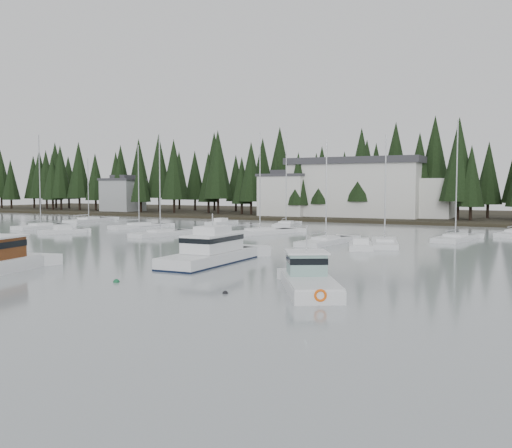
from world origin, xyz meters
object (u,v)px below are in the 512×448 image
(sailboat_8, at_px, (286,226))
(sailboat_11, at_px, (455,240))
(lobster_boat_teal, at_px, (309,282))
(sailboat_12, at_px, (385,245))
(sailboat_0, at_px, (326,243))
(runabout_3, at_px, (221,224))
(sailboat_1, at_px, (89,221))
(sailboat_5, at_px, (41,228))
(runabout_0, at_px, (63,232))
(sailboat_6, at_px, (260,233))
(house_west, at_px, (286,194))
(house_far_west, at_px, (123,194))
(cabin_cruiser_center, at_px, (210,255))
(runabout_1, at_px, (361,247))
(sailboat_2, at_px, (139,227))
(sailboat_10, at_px, (160,235))
(harbor_inn, at_px, (367,188))

(sailboat_8, distance_m, sailboat_11, 29.51)
(lobster_boat_teal, relative_size, sailboat_12, 0.66)
(lobster_boat_teal, height_order, sailboat_8, sailboat_8)
(sailboat_0, bearing_deg, runabout_3, 55.54)
(lobster_boat_teal, relative_size, sailboat_1, 0.68)
(sailboat_5, height_order, sailboat_11, sailboat_5)
(sailboat_12, distance_m, runabout_3, 38.25)
(runabout_0, bearing_deg, sailboat_8, -18.29)
(sailboat_6, height_order, sailboat_12, sailboat_6)
(house_west, bearing_deg, sailboat_6, -70.54)
(house_west, height_order, house_far_west, house_west)
(cabin_cruiser_center, distance_m, runabout_1, 17.34)
(house_far_west, bearing_deg, sailboat_12, -31.80)
(cabin_cruiser_center, xyz_separation_m, sailboat_12, (8.54, 19.60, -0.61))
(lobster_boat_teal, xyz_separation_m, sailboat_0, (-8.79, 26.34, -0.44))
(cabin_cruiser_center, xyz_separation_m, lobster_boat_teal, (11.27, -7.41, -0.18))
(sailboat_11, bearing_deg, sailboat_5, 107.90)
(runabout_0, relative_size, runabout_3, 1.00)
(house_far_west, height_order, runabout_3, house_far_west)
(runabout_3, bearing_deg, cabin_cruiser_center, -148.28)
(sailboat_2, relative_size, sailboat_10, 0.97)
(sailboat_10, bearing_deg, runabout_1, -88.40)
(sailboat_1, height_order, sailboat_8, sailboat_8)
(sailboat_1, height_order, sailboat_12, sailboat_12)
(cabin_cruiser_center, xyz_separation_m, sailboat_11, (14.06, 28.95, -0.59))
(lobster_boat_teal, bearing_deg, runabout_3, 5.80)
(harbor_inn, relative_size, cabin_cruiser_center, 2.80)
(lobster_boat_teal, distance_m, sailboat_2, 54.65)
(sailboat_0, height_order, sailboat_2, sailboat_2)
(sailboat_2, bearing_deg, runabout_0, -175.88)
(cabin_cruiser_center, relative_size, lobster_boat_teal, 1.35)
(sailboat_2, distance_m, sailboat_5, 14.00)
(runabout_1, bearing_deg, house_far_west, 37.20)
(house_far_west, bearing_deg, runabout_0, -57.02)
(sailboat_11, relative_size, sailboat_12, 1.18)
(sailboat_0, relative_size, sailboat_5, 0.81)
(sailboat_10, height_order, runabout_1, sailboat_10)
(sailboat_10, bearing_deg, sailboat_8, -7.52)
(sailboat_8, bearing_deg, runabout_3, 82.41)
(sailboat_10, bearing_deg, cabin_cruiser_center, -126.27)
(sailboat_8, height_order, sailboat_11, sailboat_8)
(sailboat_12, bearing_deg, runabout_3, 40.88)
(cabin_cruiser_center, height_order, runabout_3, cabin_cruiser_center)
(cabin_cruiser_center, relative_size, sailboat_6, 0.78)
(sailboat_10, bearing_deg, sailboat_5, 93.67)
(sailboat_0, relative_size, sailboat_6, 0.85)
(harbor_inn, relative_size, sailboat_0, 2.59)
(lobster_boat_teal, height_order, sailboat_2, sailboat_2)
(sailboat_11, xyz_separation_m, runabout_0, (-46.66, -12.76, 0.05))
(cabin_cruiser_center, xyz_separation_m, runabout_1, (7.22, 15.76, -0.54))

